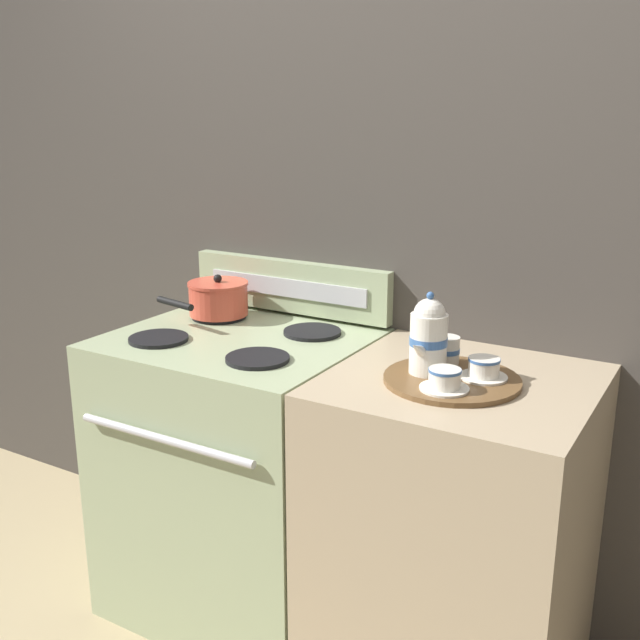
% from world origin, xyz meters
% --- Properties ---
extents(ground_plane, '(6.00, 6.00, 0.00)m').
position_xyz_m(ground_plane, '(0.00, 0.00, 0.00)').
color(ground_plane, tan).
extents(wall_back, '(6.00, 0.05, 2.20)m').
position_xyz_m(wall_back, '(0.00, 0.36, 1.10)').
color(wall_back, '#423D38').
rests_on(wall_back, ground).
extents(stove, '(0.77, 0.69, 0.95)m').
position_xyz_m(stove, '(-0.34, -0.00, 0.47)').
color(stove, '#9EAD84').
rests_on(stove, ground).
extents(control_panel, '(0.75, 0.05, 0.18)m').
position_xyz_m(control_panel, '(-0.34, 0.31, 1.03)').
color(control_panel, '#9EAD84').
rests_on(control_panel, stove).
extents(side_counter, '(0.68, 0.66, 0.93)m').
position_xyz_m(side_counter, '(0.39, 0.00, 0.47)').
color(side_counter, tan).
rests_on(side_counter, ground).
extents(saucepan, '(0.22, 0.31, 0.14)m').
position_xyz_m(saucepan, '(-0.53, 0.15, 1.00)').
color(saucepan, '#D14C38').
rests_on(saucepan, stove).
extents(serving_tray, '(0.36, 0.36, 0.01)m').
position_xyz_m(serving_tray, '(0.37, -0.04, 0.94)').
color(serving_tray, brown).
rests_on(serving_tray, side_counter).
extents(teapot, '(0.10, 0.16, 0.22)m').
position_xyz_m(teapot, '(0.30, -0.04, 1.05)').
color(teapot, white).
rests_on(teapot, serving_tray).
extents(teacup_left, '(0.12, 0.12, 0.05)m').
position_xyz_m(teacup_left, '(0.44, -0.00, 0.98)').
color(teacup_left, white).
rests_on(teacup_left, serving_tray).
extents(teacup_right, '(0.12, 0.12, 0.05)m').
position_xyz_m(teacup_right, '(0.39, -0.13, 0.98)').
color(teacup_right, white).
rests_on(teacup_right, serving_tray).
extents(creamer_jug, '(0.07, 0.07, 0.08)m').
position_xyz_m(creamer_jug, '(0.32, 0.06, 0.99)').
color(creamer_jug, white).
rests_on(creamer_jug, serving_tray).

